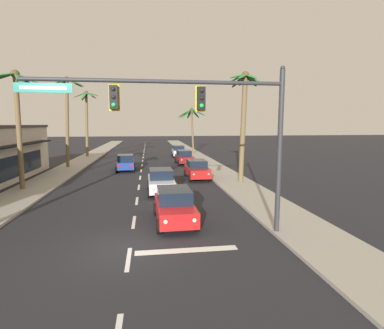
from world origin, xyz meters
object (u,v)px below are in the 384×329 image
(palm_left_second, at_px, (17,104))
(sedan_oncoming_far, at_px, (126,162))
(traffic_signal_mast, at_px, (205,116))
(palm_right_second, at_px, (244,109))
(palm_left_third, at_px, (67,107))
(palm_right_farthest, at_px, (192,119))
(sedan_parked_mid_kerb, at_px, (179,151))
(palm_left_farthest, at_px, (86,112))
(sedan_lead_at_stop_bar, at_px, (174,205))
(sedan_third_in_queue, at_px, (161,181))
(sedan_parked_nearest_kerb, at_px, (184,157))
(sedan_parked_far_kerb, at_px, (197,169))

(palm_left_second, bearing_deg, sedan_oncoming_far, 52.29)
(traffic_signal_mast, xyz_separation_m, palm_right_second, (5.31, 11.45, 0.90))
(palm_left_third, xyz_separation_m, palm_right_farthest, (15.57, 13.56, -1.05))
(sedan_parked_mid_kerb, bearing_deg, palm_left_farthest, 173.23)
(sedan_lead_at_stop_bar, relative_size, sedan_oncoming_far, 0.99)
(sedan_oncoming_far, bearing_deg, sedan_third_in_queue, -73.38)
(sedan_parked_nearest_kerb, bearing_deg, palm_right_second, -75.22)
(palm_left_farthest, bearing_deg, sedan_parked_far_kerb, -56.69)
(traffic_signal_mast, relative_size, palm_left_second, 1.23)
(palm_right_second, bearing_deg, sedan_third_in_queue, -160.09)
(sedan_parked_nearest_kerb, bearing_deg, traffic_signal_mast, -94.64)
(traffic_signal_mast, xyz_separation_m, sedan_third_in_queue, (-1.49, 8.98, -4.35))
(sedan_third_in_queue, height_order, palm_left_second, palm_left_second)
(sedan_oncoming_far, bearing_deg, palm_right_farthest, 59.98)
(sedan_third_in_queue, bearing_deg, traffic_signal_mast, -80.56)
(palm_left_second, bearing_deg, palm_right_farthest, 57.11)
(palm_left_third, bearing_deg, sedan_parked_mid_kerb, 37.06)
(sedan_parked_far_kerb, xyz_separation_m, palm_left_third, (-12.89, 8.47, 5.88))
(sedan_oncoming_far, distance_m, sedan_parked_mid_kerb, 14.24)
(sedan_lead_at_stop_bar, height_order, sedan_parked_far_kerb, same)
(sedan_parked_nearest_kerb, relative_size, sedan_parked_far_kerb, 1.01)
(traffic_signal_mast, bearing_deg, palm_right_farthest, 82.75)
(sedan_parked_mid_kerb, relative_size, palm_left_third, 0.45)
(sedan_third_in_queue, bearing_deg, sedan_lead_at_stop_bar, -86.76)
(sedan_lead_at_stop_bar, distance_m, sedan_parked_far_kerb, 12.15)
(palm_left_third, height_order, palm_right_second, palm_left_third)
(sedan_third_in_queue, bearing_deg, sedan_oncoming_far, 106.62)
(traffic_signal_mast, height_order, sedan_third_in_queue, traffic_signal_mast)
(sedan_parked_far_kerb, height_order, palm_left_second, palm_left_second)
(sedan_parked_nearest_kerb, height_order, palm_left_second, palm_left_second)
(palm_left_second, bearing_deg, palm_left_farthest, 89.04)
(sedan_parked_far_kerb, bearing_deg, palm_left_farthest, 123.31)
(palm_left_third, bearing_deg, sedan_parked_nearest_kerb, 7.19)
(sedan_oncoming_far, bearing_deg, sedan_parked_far_kerb, -41.30)
(sedan_lead_at_stop_bar, xyz_separation_m, palm_left_third, (-9.86, 20.24, 5.88))
(sedan_parked_far_kerb, distance_m, palm_right_second, 6.77)
(sedan_oncoming_far, distance_m, palm_right_farthest, 19.30)
(sedan_lead_at_stop_bar, distance_m, sedan_parked_mid_kerb, 30.28)
(sedan_parked_mid_kerb, distance_m, sedan_parked_far_kerb, 18.35)
(sedan_oncoming_far, distance_m, palm_left_third, 8.95)
(sedan_third_in_queue, distance_m, palm_right_farthest, 28.19)
(sedan_parked_nearest_kerb, distance_m, sedan_parked_mid_kerb, 8.24)
(palm_right_second, bearing_deg, palm_right_farthest, 91.66)
(traffic_signal_mast, xyz_separation_m, palm_right_farthest, (4.59, 36.08, 0.48))
(traffic_signal_mast, height_order, sedan_oncoming_far, traffic_signal_mast)
(sedan_third_in_queue, relative_size, sedan_parked_mid_kerb, 1.00)
(palm_left_third, distance_m, palm_right_farthest, 20.68)
(traffic_signal_mast, relative_size, sedan_lead_at_stop_bar, 2.38)
(sedan_oncoming_far, relative_size, palm_left_third, 0.45)
(sedan_parked_far_kerb, xyz_separation_m, palm_left_farthest, (-13.09, 19.92, 5.74))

